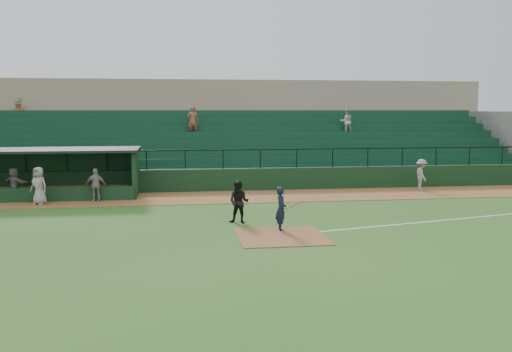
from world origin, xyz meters
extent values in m
plane|color=#2C541B|center=(0.00, 0.00, 0.00)|extent=(90.00, 90.00, 0.00)
cube|color=brown|center=(0.00, 8.00, 0.01)|extent=(40.00, 4.00, 0.03)
cube|color=brown|center=(0.00, -1.00, 0.01)|extent=(3.00, 3.00, 0.03)
cube|color=white|center=(8.00, 1.20, 0.01)|extent=(17.49, 4.44, 0.01)
cube|color=black|center=(0.00, 10.20, 0.60)|extent=(36.00, 0.35, 1.20)
cylinder|color=black|center=(0.00, 10.20, 2.20)|extent=(36.00, 0.06, 0.06)
cube|color=#62615D|center=(0.00, 15.10, 1.80)|extent=(36.00, 9.00, 3.60)
cube|color=#103D26|center=(0.00, 14.60, 2.25)|extent=(34.56, 8.00, 4.05)
cube|color=#62615D|center=(18.00, 15.15, 2.10)|extent=(0.35, 9.50, 4.20)
cube|color=gray|center=(0.00, 21.60, 3.20)|extent=(38.00, 3.00, 6.40)
cube|color=#62615D|center=(0.00, 19.60, 3.70)|extent=(36.00, 2.00, 0.20)
cylinder|color=#A55138|center=(-13.56, 19.50, 4.10)|extent=(0.70, 0.70, 0.60)
imported|color=#2D5923|center=(-13.56, 19.50, 4.73)|extent=(0.59, 0.51, 0.66)
imported|color=#B9B9B9|center=(7.53, 15.90, 3.55)|extent=(0.83, 0.65, 1.71)
imported|color=brown|center=(-2.37, 15.90, 3.62)|extent=(0.67, 0.44, 1.84)
cube|color=black|center=(-9.75, 10.40, 1.15)|extent=(8.50, 0.20, 2.30)
cube|color=black|center=(-5.50, 9.10, 1.15)|extent=(0.20, 2.60, 2.30)
cube|color=black|center=(-9.75, 9.10, 2.36)|extent=(8.90, 3.20, 0.12)
cube|color=olive|center=(-9.75, 10.00, 0.25)|extent=(7.65, 0.40, 0.50)
cube|color=black|center=(-9.75, 7.75, 0.35)|extent=(8.50, 0.12, 0.70)
imported|color=black|center=(0.16, -0.05, 0.80)|extent=(0.39, 0.59, 1.60)
cylinder|color=olive|center=(0.56, -0.25, 0.95)|extent=(0.79, 0.34, 0.35)
imported|color=black|center=(-1.17, 1.55, 0.82)|extent=(0.98, 0.89, 1.64)
imported|color=gray|center=(9.54, 8.87, 0.86)|extent=(0.74, 1.14, 1.67)
imported|color=gray|center=(-7.26, 7.50, 0.81)|extent=(0.93, 0.42, 1.57)
imported|color=#9A9590|center=(-9.70, 7.00, 0.89)|extent=(1.00, 0.86, 1.72)
imported|color=gray|center=(-11.21, 8.73, 0.81)|extent=(1.44, 1.24, 1.56)
camera|label=1|loc=(-3.64, -19.72, 4.36)|focal=39.82mm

